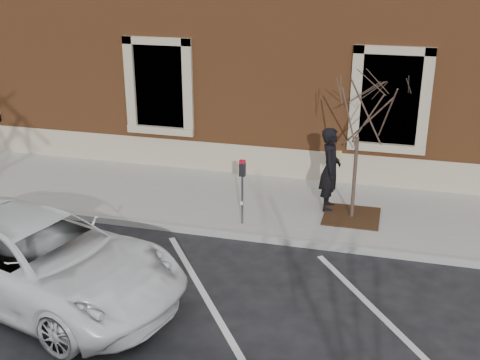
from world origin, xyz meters
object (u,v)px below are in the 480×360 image
(man, at_px, (330,169))
(white_truck, at_px, (41,259))
(parking_meter, at_px, (242,180))
(sapling, at_px, (359,114))

(man, xyz_separation_m, white_truck, (-4.45, -4.86, -0.38))
(parking_meter, relative_size, white_truck, 0.27)
(sapling, bearing_deg, man, 148.94)
(sapling, bearing_deg, white_truck, -138.08)
(parking_meter, distance_m, sapling, 2.85)
(man, height_order, parking_meter, man)
(man, distance_m, white_truck, 6.60)
(man, height_order, sapling, sapling)
(man, bearing_deg, sapling, -122.16)
(white_truck, bearing_deg, sapling, -32.91)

